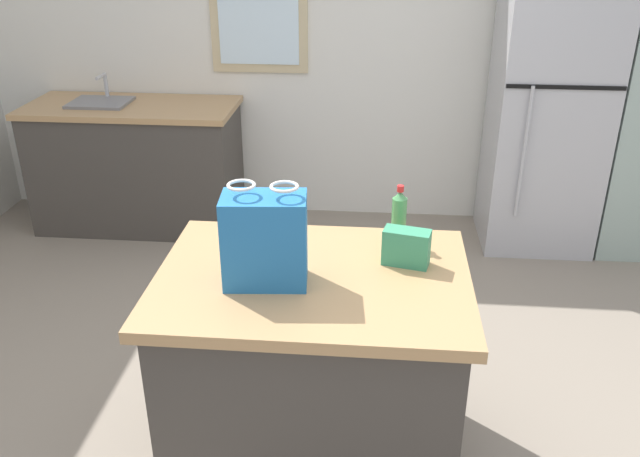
% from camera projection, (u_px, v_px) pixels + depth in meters
% --- Properties ---
extents(ground, '(6.54, 6.54, 0.00)m').
position_uv_depth(ground, '(325.00, 428.00, 3.00)').
color(ground, gray).
extents(back_wall, '(5.45, 0.13, 2.57)m').
position_uv_depth(back_wall, '(353.00, 41.00, 4.65)').
color(back_wall, silver).
rests_on(back_wall, ground).
extents(kitchen_island, '(1.18, 0.87, 0.88)m').
position_uv_depth(kitchen_island, '(313.00, 369.00, 2.68)').
color(kitchen_island, '#423D38').
rests_on(kitchen_island, ground).
extents(refrigerator, '(0.71, 0.68, 1.88)m').
position_uv_depth(refrigerator, '(548.00, 110.00, 4.34)').
color(refrigerator, '#B7B7BC').
rests_on(refrigerator, ground).
extents(sink_counter, '(1.46, 0.66, 1.09)m').
position_uv_depth(sink_counter, '(137.00, 164.00, 4.79)').
color(sink_counter, '#423D38').
rests_on(sink_counter, ground).
extents(shopping_bag, '(0.31, 0.20, 0.39)m').
position_uv_depth(shopping_bag, '(265.00, 240.00, 2.37)').
color(shopping_bag, '#236BAD').
rests_on(shopping_bag, kitchen_island).
extents(small_box, '(0.19, 0.12, 0.14)m').
position_uv_depth(small_box, '(406.00, 247.00, 2.54)').
color(small_box, '#388E66').
rests_on(small_box, kitchen_island).
extents(bottle, '(0.06, 0.06, 0.25)m').
position_uv_depth(bottle, '(399.00, 217.00, 2.69)').
color(bottle, '#4C9956').
rests_on(bottle, kitchen_island).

